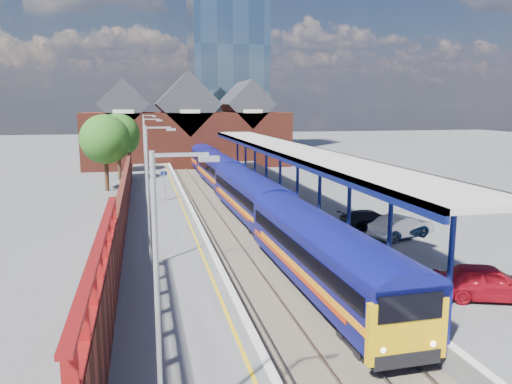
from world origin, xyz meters
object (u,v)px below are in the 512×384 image
lamp_post_d (145,142)px  parked_car_red (488,282)px  train (231,178)px  parked_car_blue (400,228)px  lamp_post_c (147,156)px  parked_car_dark (370,219)px  lamp_post_a (163,286)px  lamp_post_b (151,187)px  parked_car_silver (401,226)px  platform_sign (164,180)px

lamp_post_d → parked_car_red: size_ratio=1.60×
train → lamp_post_d: 13.22m
train → parked_car_blue: (6.95, -19.56, -0.56)m
lamp_post_c → parked_car_dark: bearing=-38.7°
lamp_post_a → parked_car_dark: size_ratio=1.69×
train → lamp_post_b: (-7.86, -21.76, 2.87)m
parked_car_red → parked_car_silver: (1.46, 9.73, -0.03)m
lamp_post_a → lamp_post_c: bearing=90.0°
lamp_post_a → parked_car_silver: bearing=47.3°
platform_sign → parked_car_blue: platform_sign is taller
parked_car_silver → parked_car_blue: size_ratio=1.06×
lamp_post_a → parked_car_silver: size_ratio=1.62×
parked_car_dark → parked_car_blue: parked_car_dark is taller
train → lamp_post_c: lamp_post_c is taller
lamp_post_c → parked_car_silver: lamp_post_c is taller
lamp_post_c → parked_car_silver: (14.86, -13.91, -3.28)m
parked_car_blue → lamp_post_a: bearing=118.7°
lamp_post_c → parked_car_dark: 18.33m
parked_car_silver → platform_sign: bearing=20.1°
train → lamp_post_c: size_ratio=9.42×
parked_car_silver → lamp_post_c: bearing=26.7°
parked_car_red → lamp_post_d: bearing=38.7°
lamp_post_c → parked_car_silver: 20.62m
train → lamp_post_c: 10.16m
parked_car_red → parked_car_blue: bearing=11.9°
platform_sign → parked_car_dark: (12.70, -13.27, -1.09)m
train → lamp_post_d: bearing=127.5°
lamp_post_d → parked_car_red: (13.40, -39.64, -3.25)m
train → platform_sign: size_ratio=26.38×
lamp_post_c → parked_car_silver: size_ratio=1.62×
lamp_post_d → parked_car_blue: lamp_post_d is taller
train → parked_car_blue: size_ratio=16.20×
lamp_post_a → parked_car_dark: bearing=53.1°
parked_car_silver → parked_car_blue: parked_car_silver is taller
lamp_post_b → parked_car_silver: (14.86, 2.09, -3.28)m
parked_car_red → lamp_post_c: bearing=49.5°
lamp_post_c → platform_sign: bearing=55.7°
lamp_post_d → parked_car_blue: 33.45m
parked_car_silver → parked_car_dark: 2.77m
lamp_post_c → parked_car_red: size_ratio=1.60×
train → parked_car_dark: train is taller
parked_car_silver → parked_car_blue: (-0.06, 0.11, -0.15)m
train → lamp_post_b: bearing=-109.8°
train → lamp_post_d: size_ratio=9.42×
train → platform_sign: platform_sign is taller
lamp_post_c → platform_sign: lamp_post_c is taller
lamp_post_d → parked_car_red: bearing=-71.3°
platform_sign → parked_car_dark: size_ratio=0.60×
lamp_post_b → lamp_post_c: (0.00, 16.00, 0.00)m
train → lamp_post_a: lamp_post_a is taller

